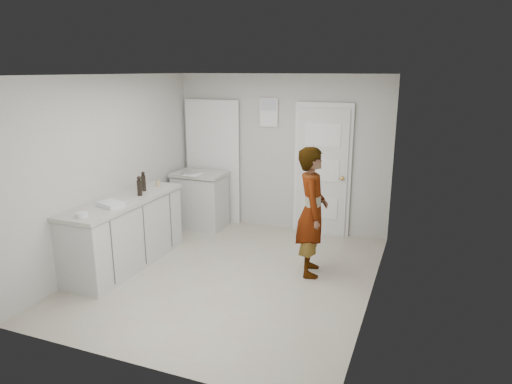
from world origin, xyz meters
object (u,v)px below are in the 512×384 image
at_px(spice_jar, 158,183).
at_px(baking_dish, 111,204).
at_px(person, 312,212).
at_px(oil_cruet_b, 144,182).
at_px(egg_bowl, 82,215).
at_px(oil_cruet_a, 139,186).
at_px(cake_mix_box, 141,183).

relative_size(spice_jar, baking_dish, 0.23).
xyz_separation_m(person, oil_cruet_b, (-2.35, -0.21, 0.23)).
xyz_separation_m(baking_dish, egg_bowl, (-0.04, -0.46, 0.00)).
relative_size(oil_cruet_b, egg_bowl, 2.07).
relative_size(spice_jar, egg_bowl, 0.61).
xyz_separation_m(oil_cruet_a, baking_dish, (-0.03, -0.55, -0.10)).
height_order(person, oil_cruet_a, person).
height_order(person, spice_jar, person).
distance_m(oil_cruet_b, baking_dish, 0.78).
xyz_separation_m(person, cake_mix_box, (-2.46, -0.11, 0.18)).
relative_size(oil_cruet_b, baking_dish, 0.78).
relative_size(person, egg_bowl, 12.32).
bearing_deg(egg_bowl, spice_jar, 89.34).
height_order(oil_cruet_a, oil_cruet_b, oil_cruet_b).
height_order(person, baking_dish, person).
bearing_deg(oil_cruet_a, cake_mix_box, 121.90).
bearing_deg(oil_cruet_b, baking_dish, -86.03).
relative_size(oil_cruet_a, egg_bowl, 1.98).
bearing_deg(oil_cruet_b, oil_cruet_a, -68.47).
bearing_deg(cake_mix_box, spice_jar, 62.53).
height_order(cake_mix_box, oil_cruet_b, oil_cruet_b).
height_order(cake_mix_box, oil_cruet_a, oil_cruet_a).
bearing_deg(baking_dish, cake_mix_box, 100.63).
relative_size(cake_mix_box, oil_cruet_b, 0.60).
distance_m(baking_dish, egg_bowl, 0.46).
bearing_deg(oil_cruet_a, baking_dish, -93.40).
relative_size(oil_cruet_a, baking_dish, 0.75).
xyz_separation_m(person, oil_cruet_a, (-2.26, -0.43, 0.23)).
xyz_separation_m(oil_cruet_b, egg_bowl, (0.01, -1.23, -0.11)).
height_order(cake_mix_box, spice_jar, cake_mix_box).
xyz_separation_m(cake_mix_box, oil_cruet_a, (0.20, -0.31, 0.04)).
bearing_deg(person, baking_dish, 97.73).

